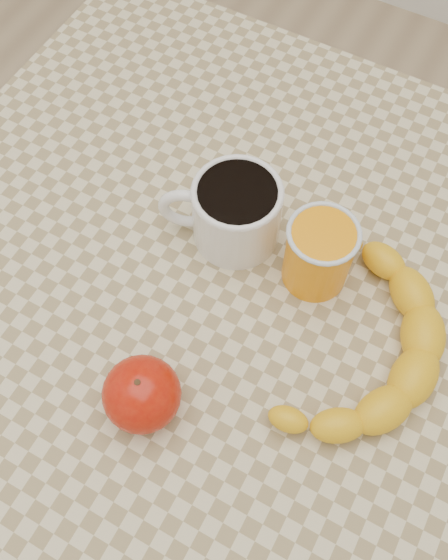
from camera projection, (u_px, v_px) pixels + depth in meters
The scene contains 6 objects.
ground at pixel (224, 447), 1.34m from camera, with size 3.00×3.00×0.00m, color tan.
table at pixel (224, 321), 0.76m from camera, with size 0.80×0.80×0.75m.
coffee_mug at pixel (234, 211), 0.68m from camera, with size 0.15×0.13×0.08m.
orange_juice_glass at pixel (319, 253), 0.65m from camera, with size 0.08×0.08×0.09m.
apple at pixel (142, 394), 0.59m from camera, with size 0.09×0.09×0.07m.
banana at pixel (359, 341), 0.63m from camera, with size 0.20×0.29×0.05m, color yellow, non-canonical shape.
Camera 1 is at (0.15, -0.27, 1.36)m, focal length 40.00 mm.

